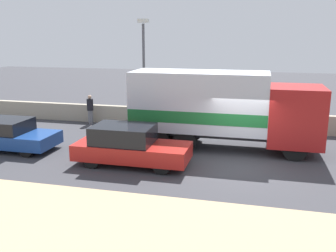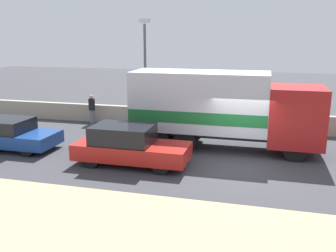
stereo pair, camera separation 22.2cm
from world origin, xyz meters
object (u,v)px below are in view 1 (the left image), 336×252
at_px(street_lamp, 144,65).
at_px(box_truck, 220,107).
at_px(pedestrian, 90,109).
at_px(car_hatchback, 129,146).
at_px(car_sedan_second, 10,135).

height_order(street_lamp, box_truck, street_lamp).
bearing_deg(pedestrian, car_hatchback, -53.19).
distance_m(car_hatchback, pedestrian, 7.57).
xyz_separation_m(street_lamp, car_sedan_second, (-4.62, -5.46, -2.78)).
distance_m(box_truck, pedestrian, 8.39).
height_order(street_lamp, car_hatchback, street_lamp).
bearing_deg(box_truck, pedestrian, 158.66).
distance_m(street_lamp, box_truck, 5.64).
xyz_separation_m(car_hatchback, car_sedan_second, (-5.89, 0.62, -0.09)).
xyz_separation_m(box_truck, pedestrian, (-7.76, 3.03, -1.02)).
relative_size(street_lamp, car_hatchback, 1.29).
xyz_separation_m(street_lamp, pedestrian, (-3.27, -0.01, -2.58)).
height_order(car_sedan_second, pedestrian, pedestrian).
relative_size(street_lamp, box_truck, 0.71).
bearing_deg(car_sedan_second, pedestrian, 76.02).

